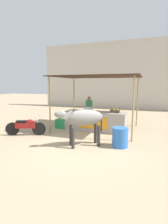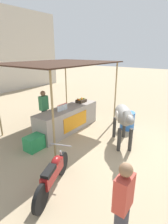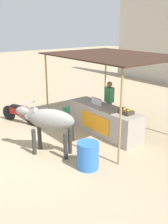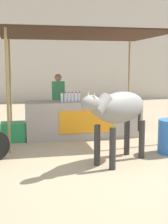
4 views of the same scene
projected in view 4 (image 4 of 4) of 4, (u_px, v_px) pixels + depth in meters
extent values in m
plane|color=tan|center=(107.00, 161.00, 6.16)|extent=(60.00, 60.00, 0.00)
cube|color=beige|center=(48.00, 41.00, 16.34)|extent=(16.00, 0.50, 6.29)
cube|color=#9E9389|center=(84.00, 119.00, 8.22)|extent=(3.00, 0.80, 0.96)
cube|color=orange|center=(87.00, 122.00, 7.82)|extent=(1.40, 0.02, 0.58)
cube|color=#382319|center=(81.00, 35.00, 8.18)|extent=(4.20, 3.20, 0.04)
cylinder|color=#997F51|center=(8.00, 91.00, 6.59)|extent=(0.06, 0.06, 2.68)
cylinder|color=#997F51|center=(10.00, 84.00, 9.38)|extent=(0.06, 0.06, 2.68)
cylinder|color=#997F51|center=(129.00, 82.00, 10.17)|extent=(0.06, 0.06, 2.68)
cylinder|color=silver|center=(62.00, 97.00, 7.96)|extent=(0.07, 0.07, 0.22)
cylinder|color=red|center=(62.00, 93.00, 7.94)|extent=(0.04, 0.04, 0.03)
cylinder|color=silver|center=(65.00, 97.00, 7.98)|extent=(0.07, 0.07, 0.22)
cylinder|color=red|center=(65.00, 93.00, 7.96)|extent=(0.04, 0.04, 0.03)
cylinder|color=silver|center=(69.00, 97.00, 8.00)|extent=(0.07, 0.07, 0.22)
cylinder|color=red|center=(69.00, 92.00, 7.98)|extent=(0.04, 0.04, 0.03)
cylinder|color=silver|center=(72.00, 97.00, 8.02)|extent=(0.07, 0.07, 0.22)
cylinder|color=red|center=(72.00, 92.00, 8.00)|extent=(0.04, 0.04, 0.03)
cylinder|color=silver|center=(76.00, 97.00, 8.04)|extent=(0.07, 0.07, 0.22)
cylinder|color=red|center=(76.00, 92.00, 8.02)|extent=(0.04, 0.04, 0.03)
cylinder|color=silver|center=(79.00, 97.00, 8.06)|extent=(0.07, 0.07, 0.22)
cylinder|color=red|center=(79.00, 92.00, 8.04)|extent=(0.04, 0.04, 0.03)
cube|color=#3F3326|center=(118.00, 98.00, 8.39)|extent=(0.44, 0.32, 0.12)
sphere|color=orange|center=(122.00, 94.00, 8.45)|extent=(0.08, 0.08, 0.08)
sphere|color=#B21E19|center=(112.00, 95.00, 8.37)|extent=(0.08, 0.08, 0.08)
sphere|color=#8CB22D|center=(113.00, 94.00, 8.43)|extent=(0.08, 0.08, 0.08)
sphere|color=orange|center=(118.00, 95.00, 8.32)|extent=(0.08, 0.08, 0.08)
sphere|color=orange|center=(112.00, 95.00, 8.30)|extent=(0.08, 0.08, 0.08)
sphere|color=#8CB22D|center=(124.00, 95.00, 8.35)|extent=(0.08, 0.08, 0.08)
sphere|color=#8CB22D|center=(115.00, 95.00, 8.37)|extent=(0.08, 0.08, 0.08)
cylinder|color=#383842|center=(59.00, 117.00, 8.83)|extent=(0.22, 0.22, 0.88)
cube|color=#337F4C|center=(58.00, 91.00, 8.72)|extent=(0.34, 0.20, 0.56)
sphere|color=#8C6647|center=(58.00, 77.00, 8.67)|extent=(0.20, 0.20, 0.20)
cube|color=#268C4C|center=(13.00, 132.00, 7.78)|extent=(0.60, 0.44, 0.48)
ellipsoid|color=gray|center=(121.00, 107.00, 6.00)|extent=(1.44, 1.24, 0.60)
cylinder|color=#302F2D|center=(113.00, 149.00, 5.63)|extent=(0.12, 0.12, 0.78)
cylinder|color=#302F2D|center=(97.00, 145.00, 5.87)|extent=(0.12, 0.12, 0.78)
cylinder|color=#302F2D|center=(142.00, 139.00, 6.34)|extent=(0.12, 0.12, 0.78)
cylinder|color=#302F2D|center=(127.00, 137.00, 6.59)|extent=(0.12, 0.12, 0.78)
cylinder|color=gray|center=(101.00, 105.00, 5.55)|extent=(0.50, 0.46, 0.41)
ellipsoid|color=gray|center=(90.00, 103.00, 5.33)|extent=(0.49, 0.43, 0.26)
cone|color=beige|center=(94.00, 95.00, 5.27)|extent=(0.05, 0.05, 0.10)
cone|color=beige|center=(88.00, 94.00, 5.37)|extent=(0.05, 0.05, 0.10)
cylinder|color=#302F2D|center=(139.00, 117.00, 6.53)|extent=(0.06, 0.06, 0.60)
ellipsoid|color=silver|center=(109.00, 107.00, 6.08)|extent=(0.42, 0.34, 0.32)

